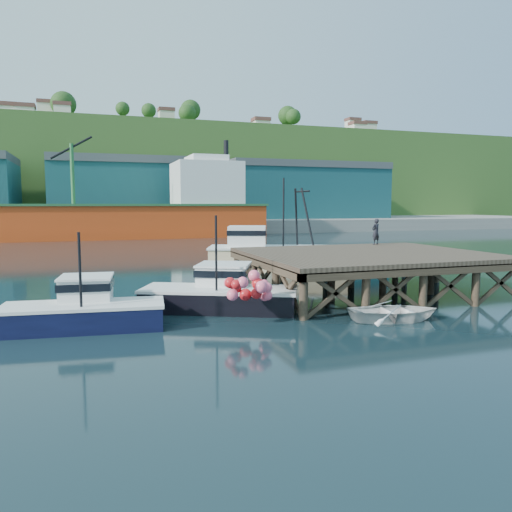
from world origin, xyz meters
name	(u,v)px	position (x,y,z in m)	size (l,w,h in m)	color
ground	(268,299)	(0.00, 0.00, 0.00)	(300.00, 300.00, 0.00)	black
wharf	(369,256)	(5.50, -0.19, 1.94)	(12.00, 10.00, 2.62)	brown
far_quay	(136,224)	(0.00, 70.00, 1.00)	(160.00, 40.00, 2.00)	gray
warehouse_mid	(138,193)	(0.00, 65.00, 6.50)	(28.00, 16.00, 9.00)	#1B5159
warehouse_right	(299,194)	(30.00, 65.00, 6.50)	(30.00, 16.00, 9.00)	#1B5159
cargo_ship	(86,214)	(-8.46, 48.00, 3.31)	(55.50, 10.00, 13.75)	#E04315
hillside	(123,177)	(0.00, 100.00, 11.00)	(220.00, 50.00, 22.00)	#2D511E
boat_navy	(85,308)	(-8.51, -3.20, 0.74)	(6.05, 3.51, 3.66)	#0E1133
boat_black	(221,292)	(-2.81, -1.60, 0.77)	(7.17, 5.98, 4.17)	black
trawler	(275,251)	(4.10, 9.87, 1.33)	(10.22, 6.53, 6.45)	beige
dinghy	(394,311)	(3.19, -5.97, 0.37)	(2.58, 3.61, 0.75)	white
dockworker	(376,232)	(8.65, 4.22, 2.93)	(0.59, 0.38, 1.61)	black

